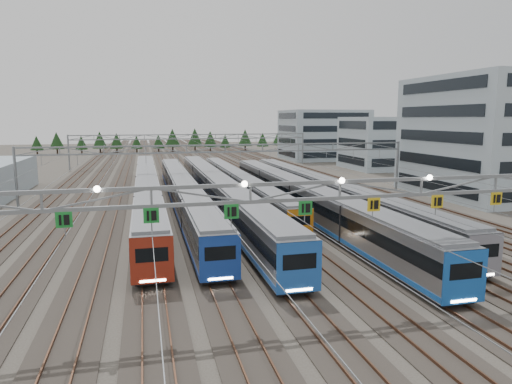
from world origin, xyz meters
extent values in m
plane|color=#47423A|center=(0.00, 0.00, 0.00)|extent=(400.00, 400.00, 0.00)
cube|color=#2D2823|center=(0.00, 100.00, 0.04)|extent=(54.00, 260.00, 0.08)
cube|color=brown|center=(-25.47, 100.00, 0.16)|extent=(0.08, 260.00, 0.16)
cube|color=brown|center=(25.47, 100.00, 0.16)|extent=(0.08, 260.00, 0.16)
cube|color=brown|center=(-0.72, 100.00, 0.16)|extent=(0.08, 260.00, 0.16)
cube|color=brown|center=(0.72, 100.00, 0.16)|extent=(0.08, 260.00, 0.16)
cube|color=black|center=(-11.25, 38.08, 0.42)|extent=(2.44, 65.36, 0.37)
cube|color=#9EA0A5|center=(-11.25, 38.08, 2.21)|extent=(2.87, 66.69, 3.23)
cube|color=black|center=(-11.25, 38.08, 2.60)|extent=(2.93, 66.36, 0.97)
cube|color=maroon|center=(-11.25, 38.08, 0.85)|extent=(2.92, 66.36, 0.36)
cube|color=slate|center=(-11.25, 38.08, 3.93)|extent=(2.58, 65.36, 0.26)
cube|color=maroon|center=(-11.25, 4.79, 2.21)|extent=(2.89, 0.12, 3.23)
cube|color=black|center=(-11.25, 4.76, 2.60)|extent=(2.15, 0.10, 0.97)
cube|color=white|center=(-11.25, 4.73, 0.80)|extent=(1.72, 0.06, 0.15)
cube|color=black|center=(-6.75, 33.46, 0.42)|extent=(2.42, 57.58, 0.37)
cube|color=#9EA0A5|center=(-6.75, 33.46, 2.20)|extent=(2.85, 58.76, 3.20)
cube|color=black|center=(-6.75, 33.46, 2.58)|extent=(2.91, 58.47, 0.97)
cube|color=#1A3D9E|center=(-6.75, 33.46, 0.85)|extent=(2.90, 58.47, 0.36)
cube|color=slate|center=(-6.75, 33.46, 3.90)|extent=(2.56, 57.58, 0.25)
cube|color=#1A3D9E|center=(-6.75, 4.13, 2.20)|extent=(2.87, 0.12, 3.20)
cube|color=black|center=(-6.75, 4.10, 2.58)|extent=(2.14, 0.10, 0.97)
cube|color=white|center=(-6.75, 4.07, 0.80)|extent=(1.71, 0.06, 0.15)
cube|color=black|center=(-2.25, 33.43, 0.43)|extent=(2.53, 64.04, 0.38)
cube|color=#9EA0A5|center=(-2.25, 33.43, 2.28)|extent=(2.97, 65.35, 3.34)
cube|color=black|center=(-2.25, 33.43, 2.69)|extent=(3.03, 65.02, 1.01)
cube|color=blue|center=(-2.25, 33.43, 0.88)|extent=(3.02, 65.02, 0.37)
cube|color=slate|center=(-2.25, 33.43, 4.06)|extent=(2.68, 64.04, 0.27)
cube|color=blue|center=(-2.25, 0.81, 2.28)|extent=(2.99, 0.12, 3.34)
cube|color=black|center=(-2.25, 0.78, 2.69)|extent=(2.23, 0.10, 1.01)
cube|color=white|center=(-2.25, 0.75, 0.82)|extent=(1.78, 0.06, 0.16)
cube|color=black|center=(2.25, 40.97, 0.40)|extent=(2.14, 54.09, 0.32)
cube|color=#9EA0A5|center=(2.25, 40.97, 1.97)|extent=(2.52, 55.19, 2.84)
cube|color=black|center=(2.25, 40.97, 2.31)|extent=(2.58, 54.92, 0.86)
cube|color=orange|center=(2.25, 40.97, 0.78)|extent=(2.57, 54.92, 0.32)
cube|color=slate|center=(2.25, 40.97, 3.48)|extent=(2.27, 54.09, 0.23)
cube|color=orange|center=(2.25, 13.43, 1.97)|extent=(2.54, 0.12, 2.84)
cube|color=black|center=(2.25, 13.40, 2.31)|extent=(1.89, 0.10, 0.86)
cube|color=white|center=(2.25, 13.37, 0.74)|extent=(1.51, 0.06, 0.14)
cube|color=black|center=(6.75, 26.00, 0.43)|extent=(2.50, 57.29, 0.38)
cube|color=#9EA0A5|center=(6.75, 26.00, 2.26)|extent=(2.94, 58.46, 3.31)
cube|color=black|center=(6.75, 26.00, 2.66)|extent=(3.00, 58.17, 1.00)
cube|color=blue|center=(6.75, 26.00, 0.87)|extent=(2.99, 58.17, 0.37)
cube|color=slate|center=(6.75, 26.00, 4.02)|extent=(2.65, 57.29, 0.26)
cube|color=blue|center=(6.75, -3.18, 2.26)|extent=(2.96, 0.12, 3.31)
cube|color=black|center=(6.75, -3.21, 2.66)|extent=(2.20, 0.10, 1.00)
cube|color=white|center=(6.75, -3.24, 0.82)|extent=(1.76, 0.06, 0.16)
cube|color=black|center=(11.25, 29.71, 0.42)|extent=(2.36, 57.43, 0.36)
cube|color=#9EA0A5|center=(11.25, 29.71, 2.15)|extent=(2.77, 58.60, 3.12)
cube|color=black|center=(11.25, 29.71, 2.52)|extent=(2.83, 58.31, 0.94)
cube|color=gray|center=(11.25, 29.71, 0.83)|extent=(2.82, 58.31, 0.35)
cube|color=slate|center=(11.25, 29.71, 3.81)|extent=(2.50, 57.43, 0.25)
cube|color=gray|center=(11.25, 0.46, 2.15)|extent=(2.79, 0.12, 3.12)
cube|color=black|center=(11.25, 0.43, 2.52)|extent=(2.08, 0.10, 0.94)
cube|color=white|center=(11.25, 0.40, 0.78)|extent=(1.66, 0.06, 0.15)
cube|color=gray|center=(0.00, 0.00, 7.80)|extent=(56.00, 0.22, 0.22)
cube|color=gray|center=(0.00, 0.00, 6.80)|extent=(56.00, 0.22, 0.22)
cube|color=#1B872F|center=(-15.75, -0.12, 6.30)|extent=(0.85, 0.06, 0.85)
cube|color=#1B872F|center=(-11.25, -0.12, 6.30)|extent=(0.85, 0.06, 0.85)
cube|color=#1B872F|center=(-6.75, -0.12, 6.30)|extent=(0.85, 0.06, 0.85)
cube|color=#1B872F|center=(-2.25, -0.12, 6.30)|extent=(0.85, 0.06, 0.85)
cube|color=yellow|center=(2.25, -0.12, 6.30)|extent=(0.85, 0.06, 0.85)
cube|color=yellow|center=(6.75, -0.12, 6.30)|extent=(0.85, 0.06, 0.85)
cube|color=yellow|center=(11.25, -0.12, 6.30)|extent=(0.85, 0.06, 0.85)
cylinder|color=gray|center=(-28.00, 40.00, 4.00)|extent=(0.36, 0.36, 8.00)
cylinder|color=gray|center=(28.00, 40.00, 4.00)|extent=(0.36, 0.36, 8.00)
cube|color=gray|center=(0.00, 40.00, 7.80)|extent=(56.00, 0.22, 0.22)
cube|color=gray|center=(0.00, 40.00, 6.80)|extent=(56.00, 0.22, 0.22)
cylinder|color=gray|center=(-28.00, 85.00, 4.00)|extent=(0.36, 0.36, 8.00)
cylinder|color=gray|center=(28.00, 85.00, 4.00)|extent=(0.36, 0.36, 8.00)
cube|color=gray|center=(0.00, 85.00, 7.80)|extent=(56.00, 0.22, 0.22)
cube|color=gray|center=(0.00, 85.00, 6.80)|extent=(56.00, 0.22, 0.22)
cube|color=#9FB3BE|center=(38.77, 32.75, 8.88)|extent=(18.00, 22.00, 17.77)
cube|color=#9FB3BE|center=(41.70, 70.97, 5.98)|extent=(14.00, 16.00, 11.96)
cube|color=#9FB3BE|center=(38.79, 97.89, 6.97)|extent=(22.00, 18.00, 13.95)
camera|label=1|loc=(-11.53, -25.38, 11.58)|focal=32.00mm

